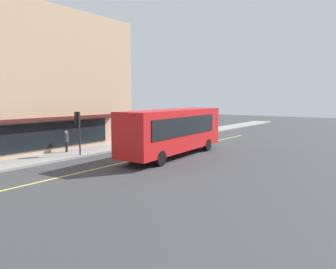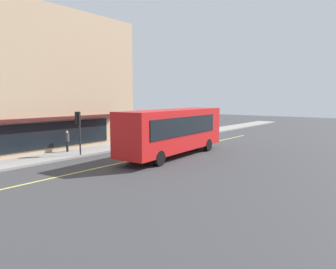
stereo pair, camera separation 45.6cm
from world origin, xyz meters
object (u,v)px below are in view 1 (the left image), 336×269
Objects in this scene: traffic_light at (78,123)px; pedestrian_at_corner at (66,139)px; bus at (174,130)px; car_white at (185,134)px.

traffic_light is 1.93× the size of pedestrian_at_corner.
bus is 7.12m from traffic_light.
bus is 8.62m from car_white.
car_white is at bearing 27.01° from bus.
pedestrian_at_corner is at bearing 119.47° from bus.
pedestrian_at_corner is (-11.75, 3.48, 0.40)m from car_white.
traffic_light reaches higher than pedestrian_at_corner.
bus reaches higher than pedestrian_at_corner.
bus reaches higher than traffic_light.
car_white is at bearing -8.08° from traffic_light.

